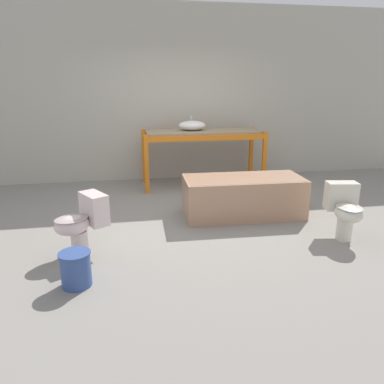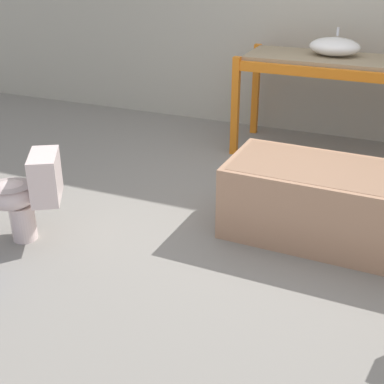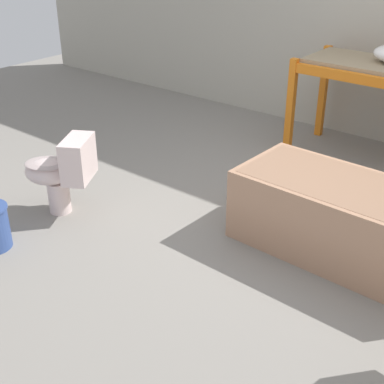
{
  "view_description": "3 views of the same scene",
  "coord_description": "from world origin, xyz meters",
  "px_view_note": "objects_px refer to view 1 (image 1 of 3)",
  "views": [
    {
      "loc": [
        -0.96,
        -5.01,
        1.85
      ],
      "look_at": [
        -0.26,
        -1.13,
        0.68
      ],
      "focal_mm": 35.0,
      "sensor_mm": 36.0,
      "label": 1
    },
    {
      "loc": [
        0.99,
        -3.79,
        2.06
      ],
      "look_at": [
        -0.13,
        -1.11,
        0.66
      ],
      "focal_mm": 50.0,
      "sensor_mm": 36.0,
      "label": 2
    },
    {
      "loc": [
        1.82,
        -3.45,
        2.24
      ],
      "look_at": [
        -0.17,
        -0.96,
        0.57
      ],
      "focal_mm": 50.0,
      "sensor_mm": 36.0,
      "label": 3
    }
  ],
  "objects_px": {
    "bathtub_main": "(243,194)",
    "toilet_far": "(345,208)",
    "sink_basin": "(192,125)",
    "toilet_near": "(82,221)",
    "bucket_white": "(76,268)"
  },
  "relations": [
    {
      "from": "sink_basin",
      "to": "bucket_white",
      "type": "relative_size",
      "value": 1.44
    },
    {
      "from": "sink_basin",
      "to": "toilet_near",
      "type": "relative_size",
      "value": 0.73
    },
    {
      "from": "sink_basin",
      "to": "toilet_far",
      "type": "distance_m",
      "value": 3.16
    },
    {
      "from": "bathtub_main",
      "to": "toilet_near",
      "type": "relative_size",
      "value": 2.51
    },
    {
      "from": "sink_basin",
      "to": "toilet_far",
      "type": "height_order",
      "value": "sink_basin"
    },
    {
      "from": "sink_basin",
      "to": "bathtub_main",
      "type": "bearing_deg",
      "value": -76.9
    },
    {
      "from": "bathtub_main",
      "to": "toilet_far",
      "type": "bearing_deg",
      "value": -44.65
    },
    {
      "from": "sink_basin",
      "to": "toilet_near",
      "type": "distance_m",
      "value": 3.22
    },
    {
      "from": "toilet_near",
      "to": "toilet_far",
      "type": "xyz_separation_m",
      "value": [
        3.06,
        -0.13,
        0.0
      ]
    },
    {
      "from": "bucket_white",
      "to": "toilet_near",
      "type": "bearing_deg",
      "value": 89.53
    },
    {
      "from": "toilet_far",
      "to": "bucket_white",
      "type": "height_order",
      "value": "toilet_far"
    },
    {
      "from": "sink_basin",
      "to": "toilet_near",
      "type": "height_order",
      "value": "sink_basin"
    },
    {
      "from": "sink_basin",
      "to": "bathtub_main",
      "type": "xyz_separation_m",
      "value": [
        0.41,
        -1.77,
        -0.76
      ]
    },
    {
      "from": "bathtub_main",
      "to": "toilet_far",
      "type": "distance_m",
      "value": 1.38
    },
    {
      "from": "toilet_near",
      "to": "bathtub_main",
      "type": "bearing_deg",
      "value": 82.25
    }
  ]
}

